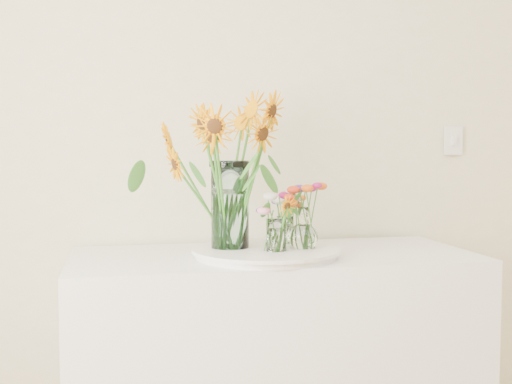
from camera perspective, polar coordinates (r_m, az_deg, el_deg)
counter at (r=2.38m, az=1.57°, el=-16.25°), size 1.40×0.60×0.90m
tray at (r=2.18m, az=0.89°, el=-5.48°), size 0.48×0.48×0.02m
mason_jar at (r=2.18m, az=-2.32°, el=-1.16°), size 0.14×0.14×0.30m
sunflower_bouquet at (r=2.17m, az=-2.33°, el=2.06°), size 0.82×0.82×0.55m
small_vase_a at (r=2.11m, az=1.81°, el=-3.89°), size 0.07×0.07×0.11m
wildflower_posy_a at (r=2.11m, az=1.81°, el=-2.68°), size 0.17×0.17×0.20m
small_vase_b at (r=2.18m, az=4.22°, el=-3.24°), size 0.12×0.12×0.15m
wildflower_posy_b at (r=2.17m, az=4.23°, el=-2.06°), size 0.19×0.19×0.24m
small_vase_c at (r=2.30m, az=2.56°, el=-3.41°), size 0.07×0.07×0.10m
wildflower_posy_c at (r=2.29m, az=2.57°, el=-2.29°), size 0.19×0.19×0.19m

